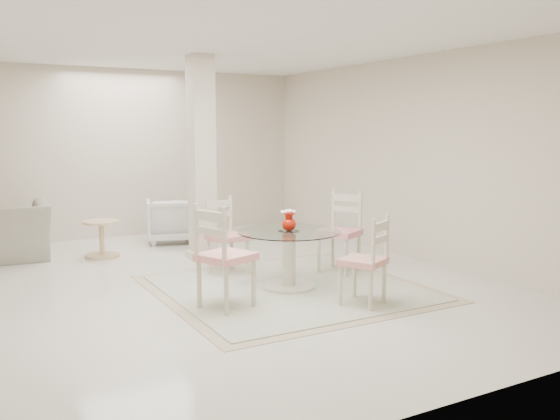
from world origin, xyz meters
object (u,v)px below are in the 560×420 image
dining_table (289,259)px  dining_chair_east (342,225)px  armchair_white (171,220)px  side_table (102,240)px  dining_chair_north (225,230)px  recliner_taupe (2,232)px  column (202,159)px  dining_chair_west (220,249)px  red_vase (289,221)px  dining_chair_south (369,255)px

dining_table → dining_chair_east: bearing=20.8°
dining_table → armchair_white: armchair_white is taller
dining_chair_east → side_table: dining_chair_east is taller
dining_chair_north → recliner_taupe: size_ratio=0.87×
column → dining_chair_west: size_ratio=2.36×
armchair_white → dining_chair_north: bearing=103.5°
column → recliner_taupe: size_ratio=2.28×
dining_chair_north → dining_chair_west: dining_chair_west is taller
red_vase → dining_chair_west: 1.04m
red_vase → armchair_white: red_vase is taller
column → armchair_white: bearing=89.7°
dining_chair_north → side_table: dining_chair_north is taller
dining_chair_east → side_table: 3.33m
dining_chair_west → side_table: bearing=-12.3°
dining_chair_south → dining_chair_west: bearing=-52.4°
dining_table → column: bearing=97.3°
red_vase → dining_chair_west: (-0.96, -0.36, -0.15)m
red_vase → recliner_taupe: size_ratio=0.20×
dining_chair_north → dining_chair_west: size_ratio=0.90×
dining_chair_west → dining_chair_south: bearing=-135.3°
column → side_table: bearing=147.5°
dining_chair_west → armchair_white: dining_chair_west is taller
dining_chair_south → recliner_taupe: size_ratio=0.84×
dining_table → side_table: (-1.43, 2.66, -0.10)m
recliner_taupe → side_table: 1.28m
column → recliner_taupe: bearing=153.6°
dining_chair_south → armchair_white: bearing=-110.1°
dining_chair_north → armchair_white: (0.10, 2.30, -0.20)m
dining_chair_east → dining_chair_north: size_ratio=1.08×
dining_chair_north → side_table: 2.04m
column → dining_chair_west: column is taller
red_vase → recliner_taupe: (-2.63, 3.09, -0.37)m
column → side_table: (-1.18, 0.75, -1.12)m
dining_chair_east → recliner_taupe: (-3.58, 2.73, -0.20)m
armchair_white → dining_table: bearing=110.3°
dining_chair_east → dining_chair_north: bearing=-143.9°
dining_chair_east → dining_chair_west: dining_chair_west is taller
dining_chair_west → recliner_taupe: bearing=4.7°
dining_chair_west → dining_chair_south: 1.45m
recliner_taupe → dining_chair_north: bearing=140.1°
dining_chair_east → recliner_taupe: size_ratio=0.93×
dining_chair_north → armchair_white: size_ratio=1.38×
dining_chair_north → recliner_taupe: bearing=126.8°
dining_table → dining_chair_south: bearing=-69.3°
dining_table → dining_chair_west: (-0.96, -0.35, 0.27)m
column → red_vase: (0.25, -1.90, -0.59)m
dining_table → side_table: bearing=118.2°
dining_chair_north → dining_chair_east: bearing=-34.9°
recliner_taupe → dining_chair_south: bearing=129.6°
recliner_taupe → dining_chair_west: bearing=118.9°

